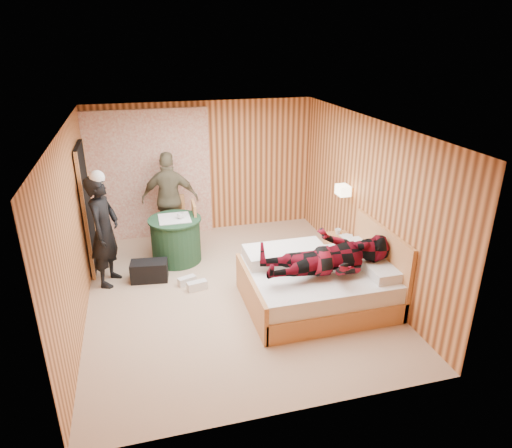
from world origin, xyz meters
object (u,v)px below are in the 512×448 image
object	(u,v)px
bed	(318,283)
man_on_bed	(329,248)
wall_lamp	(343,190)
chair_near	(188,225)
man_at_table	(170,199)
chair_far	(173,217)
nightstand	(340,252)
round_table	(176,239)
woman_standing	(104,231)
duffel_bag	(149,271)

from	to	relation	value
bed	man_on_bed	xyz separation A→B (m)	(0.03, -0.23, 0.66)
wall_lamp	chair_near	world-z (taller)	wall_lamp
wall_lamp	man_at_table	world-z (taller)	man_at_table
chair_far	man_at_table	distance (m)	0.33
nightstand	round_table	distance (m)	2.75
wall_lamp	nightstand	size ratio (longest dim) A/B	0.46
wall_lamp	nightstand	bearing A→B (deg)	-107.36
nightstand	round_table	bearing A→B (deg)	160.00
chair_far	woman_standing	world-z (taller)	woman_standing
chair_far	chair_near	distance (m)	0.56
round_table	chair_far	size ratio (longest dim) A/B	0.95
wall_lamp	man_at_table	bearing A→B (deg)	149.62
wall_lamp	nightstand	xyz separation A→B (m)	(-0.04, -0.14, -1.02)
duffel_bag	man_at_table	bearing A→B (deg)	77.15
nightstand	bed	bearing A→B (deg)	-129.36
round_table	man_on_bed	bearing A→B (deg)	-48.40
woman_standing	wall_lamp	bearing A→B (deg)	-74.58
duffel_bag	woman_standing	size ratio (longest dim) A/B	0.33
nightstand	man_at_table	xyz separation A→B (m)	(-2.59, 1.68, 0.58)
nightstand	woman_standing	world-z (taller)	woman_standing
chair_near	duffel_bag	world-z (taller)	chair_near
round_table	duffel_bag	world-z (taller)	round_table
bed	woman_standing	size ratio (longest dim) A/B	1.16
round_table	woman_standing	distance (m)	1.28
chair_far	wall_lamp	bearing A→B (deg)	-13.47
round_table	chair_far	xyz separation A→B (m)	(0.02, 0.69, 0.15)
duffel_bag	woman_standing	world-z (taller)	woman_standing
round_table	chair_near	bearing A→B (deg)	36.40
woman_standing	man_on_bed	xyz separation A→B (m)	(2.94, -1.60, 0.11)
chair_far	man_at_table	xyz separation A→B (m)	(-0.02, 0.04, 0.32)
chair_far	duffel_bag	size ratio (longest dim) A/B	1.65
chair_far	woman_standing	xyz separation A→B (m)	(-1.11, -1.18, 0.33)
chair_near	woman_standing	size ratio (longest dim) A/B	0.55
nightstand	man_on_bed	distance (m)	1.53
duffel_bag	man_at_table	size ratio (longest dim) A/B	0.33
round_table	woman_standing	xyz separation A→B (m)	(-1.08, -0.49, 0.47)
woman_standing	man_at_table	distance (m)	1.64
nightstand	man_on_bed	world-z (taller)	man_on_bed
chair_far	duffel_bag	world-z (taller)	chair_far
chair_near	man_at_table	size ratio (longest dim) A/B	0.55
bed	round_table	world-z (taller)	bed
wall_lamp	man_at_table	size ratio (longest dim) A/B	0.15
nightstand	chair_far	xyz separation A→B (m)	(-2.56, 1.63, 0.26)
woman_standing	man_on_bed	world-z (taller)	man_on_bed
bed	man_on_bed	distance (m)	0.70
bed	nightstand	world-z (taller)	bed
round_table	chair_near	size ratio (longest dim) A/B	0.92
wall_lamp	chair_far	bearing A→B (deg)	150.13
round_table	duffel_bag	xyz separation A→B (m)	(-0.49, -0.58, -0.23)
bed	chair_near	bearing A→B (deg)	127.96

